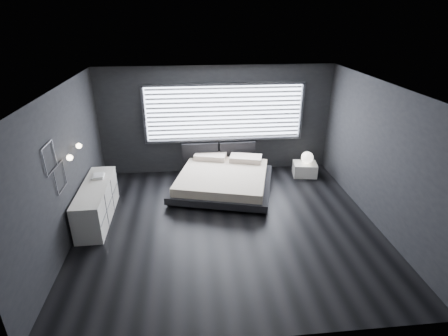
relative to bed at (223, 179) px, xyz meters
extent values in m
plane|color=black|center=(-0.06, -1.59, -0.27)|extent=(6.00, 6.00, 0.00)
plane|color=silver|center=(-0.06, -1.59, 2.53)|extent=(6.00, 6.00, 0.00)
cube|color=black|center=(-0.06, 1.16, 1.13)|extent=(6.00, 0.04, 2.80)
cube|color=black|center=(-0.06, -4.34, 1.13)|extent=(6.00, 0.04, 2.80)
cube|color=black|center=(-3.06, -1.59, 1.13)|extent=(0.04, 5.50, 2.80)
cube|color=black|center=(2.94, -1.59, 1.13)|extent=(0.04, 5.50, 2.80)
cube|color=white|center=(0.14, 1.14, 1.34)|extent=(4.00, 0.02, 1.38)
cube|color=#47474C|center=(-1.90, 1.11, 1.34)|extent=(0.06, 0.08, 1.48)
cube|color=#47474C|center=(2.18, 1.11, 1.34)|extent=(0.06, 0.08, 1.48)
cube|color=#47474C|center=(0.14, 1.11, 2.07)|extent=(4.14, 0.08, 0.06)
cube|color=#47474C|center=(0.14, 1.11, 0.61)|extent=(4.14, 0.08, 0.06)
cube|color=silver|center=(0.14, 1.08, 1.34)|extent=(3.94, 0.03, 1.32)
cube|color=black|center=(-0.51, 1.05, 0.30)|extent=(0.96, 0.16, 0.52)
cube|color=black|center=(0.49, 1.05, 0.30)|extent=(0.96, 0.16, 0.52)
cylinder|color=silver|center=(-3.01, -1.54, 1.33)|extent=(0.10, 0.02, 0.02)
sphere|color=#FFE5B7|center=(-2.94, -1.54, 1.33)|extent=(0.11, 0.11, 0.11)
cylinder|color=silver|center=(-3.01, -0.94, 1.33)|extent=(0.10, 0.02, 0.02)
sphere|color=#FFE5B7|center=(-2.94, -0.94, 1.33)|extent=(0.11, 0.11, 0.11)
cube|color=#47474C|center=(-3.03, -2.14, 1.81)|extent=(0.01, 0.46, 0.02)
cube|color=#47474C|center=(-3.03, -2.14, 1.35)|extent=(0.01, 0.46, 0.02)
cube|color=#47474C|center=(-3.03, -1.91, 1.58)|extent=(0.01, 0.02, 0.46)
cube|color=#47474C|center=(-3.03, -2.37, 1.58)|extent=(0.01, 0.02, 0.46)
cube|color=#47474C|center=(-3.03, -1.89, 1.34)|extent=(0.01, 0.46, 0.02)
cube|color=#47474C|center=(-3.03, -1.89, 0.88)|extent=(0.01, 0.46, 0.02)
cube|color=#47474C|center=(-3.03, -1.66, 1.11)|extent=(0.01, 0.02, 0.46)
cube|color=#47474C|center=(-3.03, -2.12, 1.11)|extent=(0.01, 0.02, 0.46)
cube|color=black|center=(-1.19, -0.64, -0.23)|extent=(0.15, 0.15, 0.08)
cube|color=black|center=(0.71, -1.15, -0.23)|extent=(0.15, 0.15, 0.08)
cube|color=black|center=(-0.73, 1.06, -0.23)|extent=(0.15, 0.15, 0.08)
cube|color=black|center=(1.17, 0.55, -0.23)|extent=(0.15, 0.15, 0.08)
cube|color=black|center=(-0.01, -0.04, -0.11)|extent=(2.77, 2.69, 0.17)
cube|color=beige|center=(-0.01, -0.04, 0.08)|extent=(2.49, 2.49, 0.21)
cube|color=beige|center=(-0.25, 0.86, 0.25)|extent=(0.89, 0.63, 0.13)
cube|color=beige|center=(0.65, 0.62, 0.25)|extent=(0.89, 0.63, 0.13)
cube|color=white|center=(2.23, 0.55, -0.10)|extent=(0.67, 0.58, 0.35)
sphere|color=white|center=(2.27, 0.56, 0.23)|extent=(0.31, 0.31, 0.31)
cube|color=white|center=(-2.75, -1.05, 0.11)|extent=(0.55, 1.92, 0.77)
cube|color=#47474C|center=(-2.47, -1.05, 0.11)|extent=(0.03, 1.90, 0.75)
cube|color=white|center=(-2.75, -0.64, 0.51)|extent=(0.25, 0.32, 0.04)
cube|color=white|center=(-2.74, -0.66, 0.54)|extent=(0.24, 0.30, 0.03)
camera|label=1|loc=(-0.76, -7.59, 3.76)|focal=28.00mm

